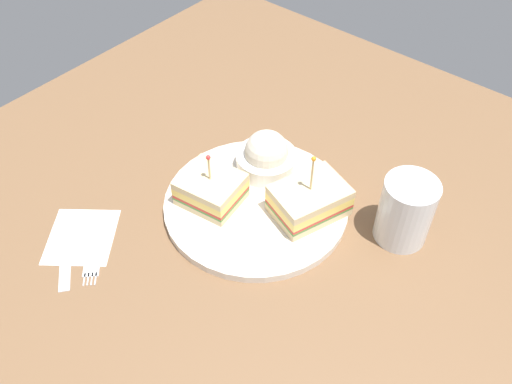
# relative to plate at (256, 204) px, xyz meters

# --- Properties ---
(ground_plane) EXTENTS (1.03, 1.03, 0.02)m
(ground_plane) POSITION_rel_plate_xyz_m (0.00, 0.00, -0.02)
(ground_plane) COLOR brown
(plate) EXTENTS (0.28, 0.28, 0.01)m
(plate) POSITION_rel_plate_xyz_m (0.00, 0.00, 0.00)
(plate) COLOR silver
(plate) RESTS_ON ground_plane
(sandwich_half_front) EXTENTS (0.09, 0.10, 0.09)m
(sandwich_half_front) POSITION_rel_plate_xyz_m (-0.04, 0.05, 0.03)
(sandwich_half_front) COLOR beige
(sandwich_half_front) RESTS_ON plate
(sandwich_half_back) EXTENTS (0.12, 0.11, 0.11)m
(sandwich_half_back) POSITION_rel_plate_xyz_m (0.03, -0.07, 0.03)
(sandwich_half_back) COLOR beige
(sandwich_half_back) RESTS_ON plate
(coleslaw_bowl) EXTENTS (0.10, 0.10, 0.07)m
(coleslaw_bowl) POSITION_rel_plate_xyz_m (0.07, 0.03, 0.03)
(coleslaw_bowl) COLOR white
(coleslaw_bowl) RESTS_ON plate
(drink_glass) EXTENTS (0.08, 0.08, 0.10)m
(drink_glass) POSITION_rel_plate_xyz_m (0.09, -0.19, 0.04)
(drink_glass) COLOR beige
(drink_glass) RESTS_ON ground_plane
(napkin) EXTENTS (0.14, 0.14, 0.00)m
(napkin) POSITION_rel_plate_xyz_m (-0.21, 0.16, -0.01)
(napkin) COLOR white
(napkin) RESTS_ON ground_plane
(fork) EXTENTS (0.10, 0.10, 0.00)m
(fork) POSITION_rel_plate_xyz_m (-0.22, 0.11, -0.00)
(fork) COLOR silver
(fork) RESTS_ON ground_plane
(knife) EXTENTS (0.09, 0.11, 0.00)m
(knife) POSITION_rel_plate_xyz_m (-0.24, 0.14, -0.00)
(knife) COLOR silver
(knife) RESTS_ON ground_plane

